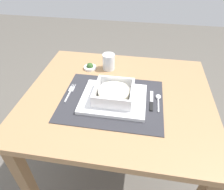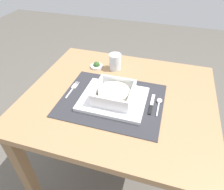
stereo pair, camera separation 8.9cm
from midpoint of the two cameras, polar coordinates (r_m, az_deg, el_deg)
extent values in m
plane|color=#59544C|center=(1.49, -0.62, -21.50)|extent=(6.00, 6.00, 0.00)
cube|color=#A37A51|center=(0.95, -0.91, -0.54)|extent=(0.86, 0.75, 0.03)
cube|color=olive|center=(1.16, -24.41, -22.62)|extent=(0.05, 0.05, 0.67)
cube|color=olive|center=(1.50, -12.89, -1.65)|extent=(0.05, 0.05, 0.67)
cube|color=olive|center=(1.43, 16.69, -4.84)|extent=(0.05, 0.05, 0.67)
cube|color=#2D2D33|center=(0.91, -2.80, -1.52)|extent=(0.45, 0.36, 0.00)
cube|color=white|center=(0.90, -2.40, -1.17)|extent=(0.28, 0.23, 0.02)
cube|color=white|center=(0.89, -2.33, -0.55)|extent=(0.16, 0.16, 0.01)
cube|color=white|center=(0.89, -7.27, 1.38)|extent=(0.01, 0.16, 0.05)
cube|color=white|center=(0.86, 2.68, 0.36)|extent=(0.01, 0.16, 0.05)
cube|color=white|center=(0.81, -3.43, -2.44)|extent=(0.14, 0.01, 0.05)
cube|color=white|center=(0.93, -1.45, 3.78)|extent=(0.14, 0.01, 0.05)
cylinder|color=beige|center=(0.88, -2.36, 0.46)|extent=(0.14, 0.14, 0.03)
cube|color=silver|center=(0.95, -14.96, -0.54)|extent=(0.01, 0.08, 0.00)
cube|color=silver|center=(0.99, -13.81, 1.48)|extent=(0.02, 0.04, 0.00)
cylinder|color=silver|center=(1.01, -13.68, 2.47)|extent=(0.00, 0.02, 0.00)
cylinder|color=silver|center=(1.01, -13.28, 2.43)|extent=(0.00, 0.02, 0.00)
cylinder|color=silver|center=(1.00, -12.87, 2.39)|extent=(0.00, 0.02, 0.00)
cube|color=silver|center=(0.88, 10.10, -3.03)|extent=(0.01, 0.08, 0.00)
ellipsoid|color=silver|center=(0.93, 10.21, -0.51)|extent=(0.02, 0.03, 0.01)
cube|color=black|center=(0.87, 8.14, -3.35)|extent=(0.01, 0.05, 0.01)
cube|color=silver|center=(0.92, 8.35, -0.66)|extent=(0.01, 0.08, 0.00)
cylinder|color=white|center=(1.10, -3.27, 9.21)|extent=(0.07, 0.07, 0.09)
cylinder|color=#338C3F|center=(1.11, -3.23, 8.32)|extent=(0.05, 0.05, 0.04)
cylinder|color=white|center=(1.13, -8.42, 7.53)|extent=(0.07, 0.07, 0.01)
sphere|color=#335926|center=(1.13, -8.47, 7.92)|extent=(0.04, 0.04, 0.04)
camera|label=1|loc=(0.04, -92.86, -2.32)|focal=32.63mm
camera|label=2|loc=(0.04, 87.14, 2.32)|focal=32.63mm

